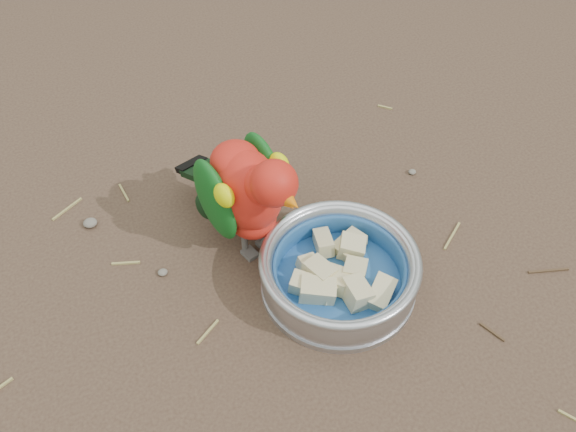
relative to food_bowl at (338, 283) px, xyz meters
name	(u,v)px	position (x,y,z in m)	size (l,w,h in m)	color
ground	(312,326)	(-0.06, -0.05, -0.01)	(60.00, 60.00, 0.00)	#4A3628
food_bowl	(338,283)	(0.00, 0.00, 0.00)	(0.21, 0.21, 0.02)	#B2B2BA
bowl_wall	(339,269)	(0.00, 0.00, 0.03)	(0.21, 0.21, 0.04)	#B2B2BA
fruit_wedges	(339,273)	(0.00, 0.00, 0.02)	(0.12, 0.12, 0.03)	beige
lory_parrot	(248,199)	(-0.09, 0.11, 0.09)	(0.11, 0.23, 0.19)	red
ground_debris	(297,299)	(-0.06, 0.00, -0.01)	(0.90, 0.80, 0.01)	#A19352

